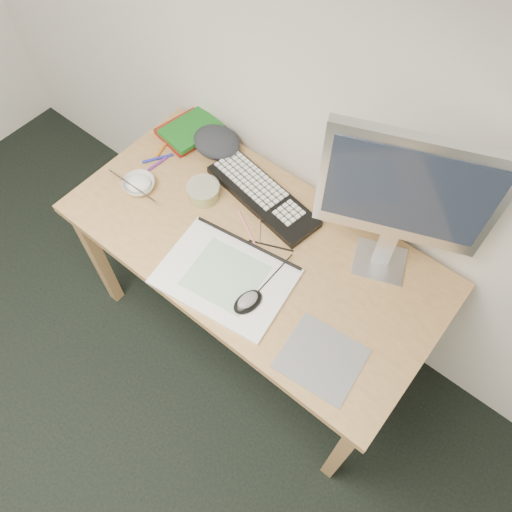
{
  "coord_description": "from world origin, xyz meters",
  "views": [
    {
      "loc": [
        0.86,
        0.67,
        2.25
      ],
      "look_at": [
        0.3,
        1.36,
        0.83
      ],
      "focal_mm": 35.0,
      "sensor_mm": 36.0,
      "label": 1
    }
  ],
  "objects_px": {
    "keyboard": "(263,196)",
    "monitor": "(406,195)",
    "desk": "(253,255)",
    "rice_bowl": "(139,185)",
    "sketchpad": "(225,276)"
  },
  "relations": [
    {
      "from": "keyboard",
      "to": "monitor",
      "type": "distance_m",
      "value": 0.62
    },
    {
      "from": "desk",
      "to": "keyboard",
      "type": "distance_m",
      "value": 0.23
    },
    {
      "from": "keyboard",
      "to": "monitor",
      "type": "bearing_deg",
      "value": 13.65
    },
    {
      "from": "desk",
      "to": "rice_bowl",
      "type": "distance_m",
      "value": 0.52
    },
    {
      "from": "monitor",
      "to": "rice_bowl",
      "type": "bearing_deg",
      "value": 176.44
    },
    {
      "from": "sketchpad",
      "to": "keyboard",
      "type": "height_order",
      "value": "keyboard"
    },
    {
      "from": "desk",
      "to": "rice_bowl",
      "type": "relative_size",
      "value": 11.23
    },
    {
      "from": "keyboard",
      "to": "monitor",
      "type": "relative_size",
      "value": 0.81
    },
    {
      "from": "desk",
      "to": "keyboard",
      "type": "relative_size",
      "value": 2.87
    },
    {
      "from": "monitor",
      "to": "desk",
      "type": "bearing_deg",
      "value": -172.89
    },
    {
      "from": "sketchpad",
      "to": "monitor",
      "type": "height_order",
      "value": "monitor"
    },
    {
      "from": "desk",
      "to": "keyboard",
      "type": "height_order",
      "value": "keyboard"
    },
    {
      "from": "keyboard",
      "to": "rice_bowl",
      "type": "relative_size",
      "value": 3.92
    },
    {
      "from": "desk",
      "to": "sketchpad",
      "type": "relative_size",
      "value": 3.14
    },
    {
      "from": "keyboard",
      "to": "desk",
      "type": "bearing_deg",
      "value": -51.23
    }
  ]
}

